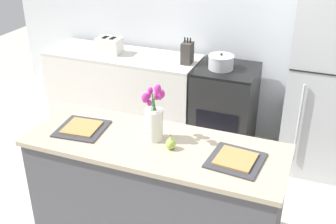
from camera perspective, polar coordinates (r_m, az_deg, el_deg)
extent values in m
cube|color=silver|center=(4.49, 8.40, 13.15)|extent=(5.20, 0.08, 2.70)
cube|color=#4C4C51|center=(3.15, -1.70, -11.64)|extent=(1.76, 0.62, 0.88)
cube|color=tan|center=(2.88, -1.82, -4.54)|extent=(1.80, 0.66, 0.03)
cube|color=silver|center=(4.78, -5.93, 2.55)|extent=(1.68, 0.60, 0.87)
cube|color=beige|center=(4.62, -6.19, 7.65)|extent=(1.68, 0.60, 0.03)
cube|color=black|center=(4.41, 7.63, 0.31)|extent=(0.60, 0.60, 0.88)
cube|color=black|center=(4.23, 8.00, 5.76)|extent=(0.60, 0.60, 0.02)
cube|color=black|center=(4.17, 6.55, -1.85)|extent=(0.42, 0.01, 0.29)
cube|color=#B7BABC|center=(4.14, 20.83, 3.57)|extent=(0.68, 0.64, 1.76)
cube|color=black|center=(3.77, 21.11, 4.72)|extent=(0.67, 0.01, 0.01)
cylinder|color=#B2B5B7|center=(3.95, 17.26, -1.51)|extent=(0.02, 0.02, 0.76)
cylinder|color=silver|center=(2.87, -1.90, -1.73)|extent=(0.12, 0.12, 0.22)
cylinder|color=#3D8438|center=(2.82, -1.49, -0.32)|extent=(0.08, 0.01, 0.27)
ellipsoid|color=#B22889|center=(2.75, -0.85, 2.46)|extent=(0.04, 0.04, 0.06)
cylinder|color=#3D8438|center=(2.85, -1.52, -0.43)|extent=(0.04, 0.05, 0.24)
ellipsoid|color=#B22889|center=(2.80, -1.10, 2.31)|extent=(0.05, 0.05, 0.07)
cylinder|color=#3D8438|center=(2.86, -1.76, -0.45)|extent=(0.02, 0.09, 0.22)
ellipsoid|color=#B22889|center=(2.84, -1.57, 2.21)|extent=(0.04, 0.04, 0.06)
cylinder|color=#3D8438|center=(2.84, -2.06, -0.14)|extent=(0.05, 0.03, 0.28)
ellipsoid|color=#B22889|center=(2.79, -2.41, 2.90)|extent=(0.04, 0.04, 0.05)
cylinder|color=#3D8438|center=(2.84, -2.32, -0.42)|extent=(0.04, 0.01, 0.26)
ellipsoid|color=#B22889|center=(2.78, -2.67, 2.26)|extent=(0.03, 0.03, 0.05)
cylinder|color=#3D8438|center=(2.82, -2.46, -0.62)|extent=(0.05, 0.06, 0.25)
ellipsoid|color=#B22889|center=(2.74, -3.11, 1.92)|extent=(0.05, 0.05, 0.07)
cylinder|color=#3D8438|center=(2.83, -2.15, -0.87)|extent=(0.02, 0.06, 0.22)
ellipsoid|color=#B22889|center=(2.75, -2.52, 1.24)|extent=(0.03, 0.03, 0.05)
cylinder|color=#3D8438|center=(2.81, -1.81, 0.07)|extent=(0.08, 0.06, 0.32)
ellipsoid|color=#B22889|center=(2.70, -1.40, 3.09)|extent=(0.05, 0.05, 0.07)
ellipsoid|color=#9EBC47|center=(2.79, 0.37, -4.33)|extent=(0.07, 0.07, 0.08)
cone|color=#9EBC47|center=(2.77, 0.37, -3.56)|extent=(0.04, 0.04, 0.03)
cylinder|color=brown|center=(2.76, 0.38, -3.19)|extent=(0.01, 0.01, 0.02)
cube|color=#333338|center=(3.10, -11.58, -2.21)|extent=(0.36, 0.36, 0.01)
cube|color=#A37A42|center=(3.09, -11.61, -2.02)|extent=(0.26, 0.26, 0.01)
cube|color=#333338|center=(2.72, 9.14, -6.48)|extent=(0.36, 0.36, 0.01)
cube|color=#A37A42|center=(2.71, 9.15, -6.26)|extent=(0.26, 0.26, 0.01)
cube|color=silver|center=(4.64, -7.94, 8.93)|extent=(0.26, 0.18, 0.17)
cube|color=black|center=(4.63, -8.51, 9.98)|extent=(0.05, 0.11, 0.01)
cube|color=black|center=(4.59, -7.50, 9.88)|extent=(0.05, 0.11, 0.01)
cube|color=black|center=(4.70, -9.48, 9.38)|extent=(0.02, 0.02, 0.02)
cylinder|color=#B2B5B7|center=(4.18, 7.19, 6.63)|extent=(0.25, 0.25, 0.12)
cylinder|color=#B2B5B7|center=(4.16, 7.24, 7.52)|extent=(0.25, 0.25, 0.01)
sphere|color=black|center=(4.15, 7.26, 7.77)|extent=(0.02, 0.02, 0.02)
cube|color=#3D3833|center=(4.28, 2.63, 7.98)|extent=(0.10, 0.14, 0.22)
cylinder|color=black|center=(4.25, 2.28, 9.75)|extent=(0.01, 0.01, 0.05)
cylinder|color=black|center=(4.24, 2.67, 9.71)|extent=(0.01, 0.01, 0.05)
cylinder|color=black|center=(4.23, 3.06, 9.66)|extent=(0.01, 0.01, 0.05)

